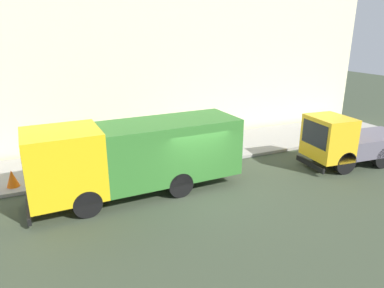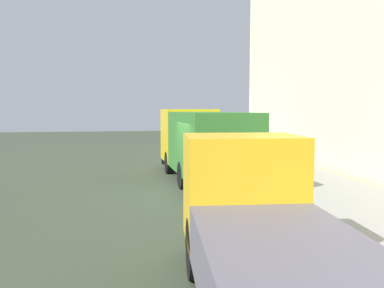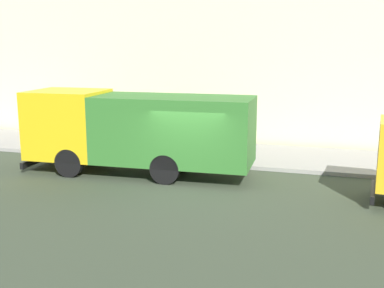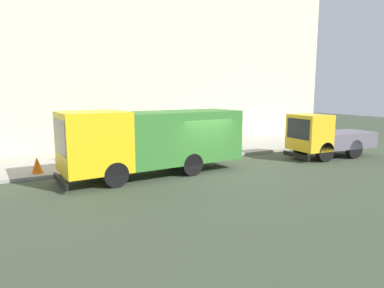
{
  "view_description": "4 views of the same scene",
  "coord_description": "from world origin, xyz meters",
  "px_view_note": "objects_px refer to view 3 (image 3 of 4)",
  "views": [
    {
      "loc": [
        -11.25,
        5.4,
        6.31
      ],
      "look_at": [
        1.33,
        -0.11,
        1.77
      ],
      "focal_mm": 32.52,
      "sensor_mm": 36.0,
      "label": 1
    },
    {
      "loc": [
        -1.7,
        -13.46,
        2.97
      ],
      "look_at": [
        0.87,
        1.86,
        1.58
      ],
      "focal_mm": 36.55,
      "sensor_mm": 36.0,
      "label": 2
    },
    {
      "loc": [
        -14.36,
        -4.55,
        4.63
      ],
      "look_at": [
        1.36,
        0.18,
        1.21
      ],
      "focal_mm": 44.9,
      "sensor_mm": 36.0,
      "label": 3
    },
    {
      "loc": [
        -12.86,
        8.34,
        3.81
      ],
      "look_at": [
        1.73,
        0.04,
        1.2
      ],
      "focal_mm": 32.3,
      "sensor_mm": 36.0,
      "label": 4
    }
  ],
  "objects_px": {
    "pedestrian_standing": "(152,130)",
    "traffic_cone_orange": "(60,140)",
    "pedestrian_walking": "(117,127)",
    "large_utility_truck": "(137,128)",
    "street_sign_post": "(177,123)"
  },
  "relations": [
    {
      "from": "pedestrian_standing",
      "to": "traffic_cone_orange",
      "type": "height_order",
      "value": "pedestrian_standing"
    },
    {
      "from": "pedestrian_walking",
      "to": "pedestrian_standing",
      "type": "distance_m",
      "value": 1.97
    },
    {
      "from": "pedestrian_walking",
      "to": "pedestrian_standing",
      "type": "xyz_separation_m",
      "value": [
        -0.55,
        -1.9,
        0.03
      ]
    },
    {
      "from": "pedestrian_walking",
      "to": "pedestrian_standing",
      "type": "relative_size",
      "value": 0.97
    },
    {
      "from": "pedestrian_walking",
      "to": "traffic_cone_orange",
      "type": "relative_size",
      "value": 2.38
    },
    {
      "from": "large_utility_truck",
      "to": "pedestrian_standing",
      "type": "distance_m",
      "value": 3.05
    },
    {
      "from": "large_utility_truck",
      "to": "street_sign_post",
      "type": "xyz_separation_m",
      "value": [
        2.04,
        -0.85,
        -0.09
      ]
    },
    {
      "from": "traffic_cone_orange",
      "to": "pedestrian_walking",
      "type": "bearing_deg",
      "value": -62.67
    },
    {
      "from": "pedestrian_walking",
      "to": "pedestrian_standing",
      "type": "height_order",
      "value": "pedestrian_standing"
    },
    {
      "from": "pedestrian_walking",
      "to": "pedestrian_standing",
      "type": "bearing_deg",
      "value": -137.09
    },
    {
      "from": "large_utility_truck",
      "to": "traffic_cone_orange",
      "type": "relative_size",
      "value": 11.68
    },
    {
      "from": "pedestrian_walking",
      "to": "street_sign_post",
      "type": "relative_size",
      "value": 0.71
    },
    {
      "from": "traffic_cone_orange",
      "to": "street_sign_post",
      "type": "bearing_deg",
      "value": -93.19
    },
    {
      "from": "large_utility_truck",
      "to": "pedestrian_standing",
      "type": "relative_size",
      "value": 4.79
    },
    {
      "from": "pedestrian_standing",
      "to": "traffic_cone_orange",
      "type": "relative_size",
      "value": 2.44
    }
  ]
}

